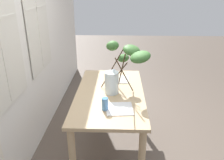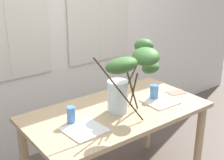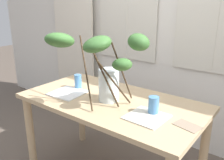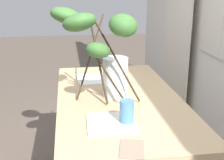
# 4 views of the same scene
# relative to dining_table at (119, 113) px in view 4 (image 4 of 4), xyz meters

# --- Properties ---
(curtain_sheer_side) EXTENTS (0.67, 0.03, 2.38)m
(curtain_sheer_side) POSITION_rel_dining_table_xyz_m (-1.28, 0.85, 0.53)
(curtain_sheer_side) COLOR silver
(curtain_sheer_side) RESTS_ON ground
(dining_table) EXTENTS (1.47, 0.78, 0.78)m
(dining_table) POSITION_rel_dining_table_xyz_m (0.00, 0.00, 0.00)
(dining_table) COLOR tan
(dining_table) RESTS_ON ground
(vase_with_branches) EXTENTS (0.70, 0.58, 0.59)m
(vase_with_branches) POSITION_rel_dining_table_xyz_m (0.01, -0.13, 0.45)
(vase_with_branches) COLOR silver
(vase_with_branches) RESTS_ON dining_table
(drinking_glass_blue_left) EXTENTS (0.06, 0.06, 0.13)m
(drinking_glass_blue_left) POSITION_rel_dining_table_xyz_m (-0.40, 0.03, 0.18)
(drinking_glass_blue_left) COLOR #4C84BC
(drinking_glass_blue_left) RESTS_ON dining_table
(drinking_glass_blue_right) EXTENTS (0.07, 0.07, 0.13)m
(drinking_glass_blue_right) POSITION_rel_dining_table_xyz_m (0.39, -0.02, 0.18)
(drinking_glass_blue_right) COLOR #4C84BC
(drinking_glass_blue_right) RESTS_ON dining_table
(plate_square_left) EXTENTS (0.29, 0.29, 0.01)m
(plate_square_left) POSITION_rel_dining_table_xyz_m (-0.38, -0.11, 0.12)
(plate_square_left) COLOR white
(plate_square_left) RESTS_ON dining_table
(plate_square_right) EXTENTS (0.27, 0.27, 0.01)m
(plate_square_right) POSITION_rel_dining_table_xyz_m (0.38, -0.10, 0.12)
(plate_square_right) COLOR silver
(plate_square_right) RESTS_ON dining_table
(napkin_folded) EXTENTS (0.18, 0.14, 0.00)m
(napkin_folded) POSITION_rel_dining_table_xyz_m (0.65, -0.05, 0.12)
(napkin_folded) COLOR gray
(napkin_folded) RESTS_ON dining_table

